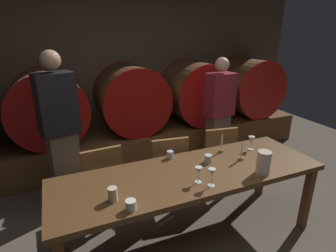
% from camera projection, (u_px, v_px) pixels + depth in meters
% --- Properties ---
extents(ground_plane, '(8.45, 8.45, 0.00)m').
position_uv_depth(ground_plane, '(196.00, 250.00, 2.57)').
color(ground_plane, brown).
extents(back_wall, '(6.50, 0.24, 2.61)m').
position_uv_depth(back_wall, '(120.00, 72.00, 4.44)').
color(back_wall, brown).
rests_on(back_wall, ground).
extents(barrel_shelf, '(5.85, 0.90, 0.48)m').
position_uv_depth(barrel_shelf, '(132.00, 144.00, 4.33)').
color(barrel_shelf, brown).
rests_on(barrel_shelf, ground).
extents(wine_barrel_left, '(1.01, 0.84, 1.01)m').
position_uv_depth(wine_barrel_left, '(48.00, 107.00, 3.65)').
color(wine_barrel_left, brown).
rests_on(wine_barrel_left, barrel_shelf).
extents(wine_barrel_center, '(1.01, 0.84, 1.01)m').
position_uv_depth(wine_barrel_center, '(131.00, 99.00, 4.08)').
color(wine_barrel_center, '#513319').
rests_on(wine_barrel_center, barrel_shelf).
extents(wine_barrel_right, '(1.01, 0.84, 1.01)m').
position_uv_depth(wine_barrel_right, '(196.00, 92.00, 4.49)').
color(wine_barrel_right, brown).
rests_on(wine_barrel_right, barrel_shelf).
extents(wine_barrel_far_right, '(1.01, 0.84, 1.01)m').
position_uv_depth(wine_barrel_far_right, '(248.00, 87.00, 4.90)').
color(wine_barrel_far_right, brown).
rests_on(wine_barrel_far_right, barrel_shelf).
extents(dining_table, '(2.49, 0.78, 0.75)m').
position_uv_depth(dining_table, '(191.00, 179.00, 2.49)').
color(dining_table, brown).
rests_on(dining_table, ground).
extents(chair_left, '(0.42, 0.42, 0.88)m').
position_uv_depth(chair_left, '(102.00, 179.00, 2.83)').
color(chair_left, brown).
rests_on(chair_left, ground).
extents(chair_center, '(0.45, 0.45, 0.88)m').
position_uv_depth(chair_center, '(168.00, 167.00, 3.08)').
color(chair_center, brown).
rests_on(chair_center, ground).
extents(chair_right, '(0.45, 0.45, 0.88)m').
position_uv_depth(chair_right, '(216.00, 155.00, 3.36)').
color(chair_right, brown).
rests_on(chair_right, ground).
extents(guest_left, '(0.43, 0.33, 1.78)m').
position_uv_depth(guest_left, '(61.00, 133.00, 2.91)').
color(guest_left, brown).
rests_on(guest_left, ground).
extents(guest_right, '(0.40, 0.27, 1.62)m').
position_uv_depth(guest_right, '(219.00, 114.00, 3.84)').
color(guest_right, brown).
rests_on(guest_right, ground).
extents(candle_left, '(0.05, 0.05, 0.21)m').
position_uv_depth(candle_left, '(221.00, 147.00, 2.84)').
color(candle_left, olive).
rests_on(candle_left, dining_table).
extents(candle_right, '(0.05, 0.05, 0.21)m').
position_uv_depth(candle_right, '(241.00, 154.00, 2.67)').
color(candle_right, olive).
rests_on(candle_right, dining_table).
extents(pitcher, '(0.12, 0.12, 0.21)m').
position_uv_depth(pitcher, '(264.00, 163.00, 2.40)').
color(pitcher, beige).
rests_on(pitcher, dining_table).
extents(wine_glass_left, '(0.06, 0.06, 0.14)m').
position_uv_depth(wine_glass_left, '(199.00, 171.00, 2.26)').
color(wine_glass_left, silver).
rests_on(wine_glass_left, dining_table).
extents(wine_glass_center, '(0.06, 0.06, 0.16)m').
position_uv_depth(wine_glass_center, '(212.00, 174.00, 2.20)').
color(wine_glass_center, silver).
rests_on(wine_glass_center, dining_table).
extents(wine_glass_right, '(0.07, 0.07, 0.15)m').
position_uv_depth(wine_glass_right, '(251.00, 140.00, 2.88)').
color(wine_glass_right, silver).
rests_on(wine_glass_right, dining_table).
extents(cup_far_left, '(0.07, 0.07, 0.11)m').
position_uv_depth(cup_far_left, '(113.00, 194.00, 2.03)').
color(cup_far_left, beige).
rests_on(cup_far_left, dining_table).
extents(cup_center_left, '(0.08, 0.08, 0.08)m').
position_uv_depth(cup_center_left, '(131.00, 205.00, 1.93)').
color(cup_center_left, white).
rests_on(cup_center_left, dining_table).
extents(cup_center_right, '(0.07, 0.07, 0.08)m').
position_uv_depth(cup_center_right, '(170.00, 155.00, 2.71)').
color(cup_center_right, silver).
rests_on(cup_center_right, dining_table).
extents(cup_far_right, '(0.07, 0.07, 0.08)m').
position_uv_depth(cup_far_right, '(208.00, 159.00, 2.63)').
color(cup_far_right, silver).
rests_on(cup_far_right, dining_table).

